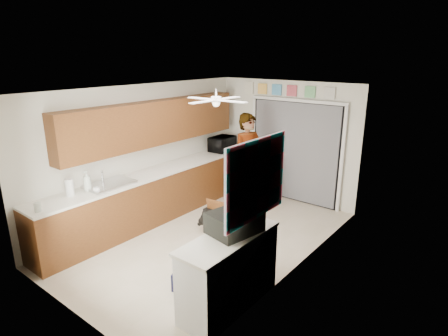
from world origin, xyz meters
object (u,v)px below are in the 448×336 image
Objects in this scene: soap_bottle at (87,181)px; paper_towel_roll at (69,187)px; cup at (96,190)px; man at (248,161)px; cardboard_box at (210,284)px; navy_crate at (190,280)px; suitcase at (235,222)px; dog at (213,215)px; microwave at (222,144)px.

soap_bottle reaches higher than paper_towel_roll.
cup is 3.00m from man.
cardboard_box is 0.29m from navy_crate.
suitcase reaches higher than dog.
cup is at bearing -163.03° from suitcase.
navy_crate is 3.10m from man.
dog is (-1.25, 1.55, 0.10)m from cardboard_box.
soap_bottle is at bearing -120.98° from dog.
cup is at bearing 178.91° from man.
paper_towel_roll is 0.14× the size of man.
dog is at bearing 120.81° from navy_crate.
man is at bearing 69.81° from soap_bottle.
microwave is at bearing 91.48° from cup.
microwave reaches higher than cup.
navy_crate is (1.91, 0.07, -0.86)m from cup.
dog is at bearing -162.01° from man.
cup is 0.06× the size of man.
man is at bearing 110.11° from navy_crate.
navy_crate is at bearing -152.26° from microwave.
navy_crate is (-0.59, -0.19, -0.95)m from suitcase.
soap_bottle is 0.61× the size of dog.
suitcase is 2.32m from dog.
paper_towel_roll is at bearing 173.87° from microwave.
microwave is at bearing 124.67° from dog.
man is at bearing 72.83° from cup.
cup is 0.18× the size of suitcase.
suitcase reaches higher than cardboard_box.
man is (-1.03, 2.80, 0.84)m from navy_crate.
soap_bottle is 2.31m from navy_crate.
dog reaches higher than navy_crate.
paper_towel_roll is 0.50× the size of dog.
man reaches higher than microwave.
dog is (0.04, -1.14, -0.75)m from man.
cup is at bearing -175.53° from cardboard_box.
microwave reaches higher than dog.
paper_towel_roll is 0.67× the size of navy_crate.
soap_bottle is 2.26m from dog.
microwave is 0.30× the size of man.
paper_towel_roll is 0.44× the size of suitcase.
paper_towel_roll is (-0.01, -0.29, -0.03)m from soap_bottle.
navy_crate is at bearing -159.00° from cardboard_box.
cardboard_box is at bearing 4.47° from cup.
microwave is at bearing 88.29° from soap_bottle.
microwave is at bearing 126.33° from cardboard_box.
cup is (0.08, -3.25, -0.12)m from microwave.
dog is at bearing 128.92° from cardboard_box.
dog is at bearing 61.44° from paper_towel_roll.
cardboard_box is (2.26, -3.08, -0.99)m from microwave.
paper_towel_roll is at bearing -92.27° from soap_bottle.
dog is at bearing 148.11° from suitcase.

